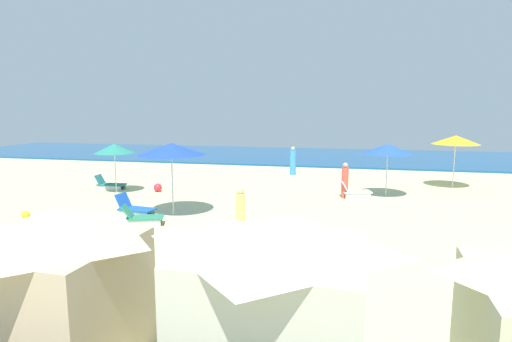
{
  "coord_description": "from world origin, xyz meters",
  "views": [
    {
      "loc": [
        3.86,
        -9.81,
        3.94
      ],
      "look_at": [
        -0.14,
        8.28,
        1.1
      ],
      "focal_mm": 28.96,
      "sensor_mm": 36.0,
      "label": 1
    }
  ],
  "objects_px": {
    "lounge_chair_4_0": "(110,184)",
    "beach_ball_1": "(26,215)",
    "lounge_chair_0_0": "(354,191)",
    "lounge_chair_2_0": "(142,217)",
    "cabana_3": "(274,315)",
    "beachgoer_3": "(345,181)",
    "lounge_chair_2_1": "(134,208)",
    "cabana_2": "(62,287)",
    "beach_ball_0": "(158,187)",
    "umbrella_2": "(171,149)",
    "umbrella_3": "(456,140)",
    "beachgoer_2": "(293,162)",
    "umbrella_0": "(388,149)",
    "beachgoer_0": "(240,212)",
    "umbrella_4": "(114,149)"
  },
  "relations": [
    {
      "from": "beachgoer_2",
      "to": "cabana_2",
      "type": "bearing_deg",
      "value": 140.89
    },
    {
      "from": "beachgoer_0",
      "to": "beach_ball_0",
      "type": "relative_size",
      "value": 4.14
    },
    {
      "from": "lounge_chair_2_0",
      "to": "umbrella_4",
      "type": "distance_m",
      "value": 6.37
    },
    {
      "from": "umbrella_2",
      "to": "beach_ball_0",
      "type": "relative_size",
      "value": 6.85
    },
    {
      "from": "beachgoer_2",
      "to": "beach_ball_1",
      "type": "bearing_deg",
      "value": 109.95
    },
    {
      "from": "umbrella_0",
      "to": "beach_ball_1",
      "type": "distance_m",
      "value": 14.73
    },
    {
      "from": "cabana_3",
      "to": "beachgoer_3",
      "type": "xyz_separation_m",
      "value": [
        0.79,
        13.47,
        -0.6
      ]
    },
    {
      "from": "umbrella_3",
      "to": "beachgoer_3",
      "type": "bearing_deg",
      "value": -145.81
    },
    {
      "from": "cabana_3",
      "to": "lounge_chair_0_0",
      "type": "distance_m",
      "value": 13.69
    },
    {
      "from": "lounge_chair_0_0",
      "to": "lounge_chair_2_0",
      "type": "height_order",
      "value": "lounge_chair_0_0"
    },
    {
      "from": "beach_ball_0",
      "to": "beach_ball_1",
      "type": "bearing_deg",
      "value": -113.51
    },
    {
      "from": "lounge_chair_0_0",
      "to": "umbrella_3",
      "type": "relative_size",
      "value": 0.56
    },
    {
      "from": "cabana_3",
      "to": "lounge_chair_2_1",
      "type": "height_order",
      "value": "cabana_3"
    },
    {
      "from": "lounge_chair_0_0",
      "to": "umbrella_2",
      "type": "distance_m",
      "value": 8.29
    },
    {
      "from": "beachgoer_2",
      "to": "umbrella_3",
      "type": "bearing_deg",
      "value": -141.94
    },
    {
      "from": "umbrella_3",
      "to": "beach_ball_0",
      "type": "bearing_deg",
      "value": -163.74
    },
    {
      "from": "beachgoer_2",
      "to": "beachgoer_3",
      "type": "bearing_deg",
      "value": 171.29
    },
    {
      "from": "beachgoer_0",
      "to": "beachgoer_2",
      "type": "bearing_deg",
      "value": 155.9
    },
    {
      "from": "lounge_chair_2_1",
      "to": "umbrella_4",
      "type": "distance_m",
      "value": 5.11
    },
    {
      "from": "umbrella_2",
      "to": "beachgoer_3",
      "type": "bearing_deg",
      "value": 35.29
    },
    {
      "from": "lounge_chair_2_1",
      "to": "cabana_2",
      "type": "bearing_deg",
      "value": -150.46
    },
    {
      "from": "lounge_chair_4_0",
      "to": "beach_ball_1",
      "type": "bearing_deg",
      "value": 177.79
    },
    {
      "from": "lounge_chair_0_0",
      "to": "lounge_chair_2_0",
      "type": "relative_size",
      "value": 0.99
    },
    {
      "from": "umbrella_0",
      "to": "umbrella_3",
      "type": "relative_size",
      "value": 0.91
    },
    {
      "from": "cabana_2",
      "to": "beachgoer_2",
      "type": "bearing_deg",
      "value": 89.83
    },
    {
      "from": "cabana_3",
      "to": "lounge_chair_4_0",
      "type": "xyz_separation_m",
      "value": [
        -10.45,
        13.0,
        -1.1
      ]
    },
    {
      "from": "lounge_chair_4_0",
      "to": "beachgoer_0",
      "type": "relative_size",
      "value": 0.89
    },
    {
      "from": "lounge_chair_4_0",
      "to": "beach_ball_0",
      "type": "height_order",
      "value": "lounge_chair_4_0"
    },
    {
      "from": "lounge_chair_0_0",
      "to": "beach_ball_0",
      "type": "bearing_deg",
      "value": 79.41
    },
    {
      "from": "umbrella_3",
      "to": "lounge_chair_4_0",
      "type": "xyz_separation_m",
      "value": [
        -16.49,
        -4.04,
        -2.14
      ]
    },
    {
      "from": "umbrella_2",
      "to": "umbrella_4",
      "type": "relative_size",
      "value": 1.17
    },
    {
      "from": "cabana_3",
      "to": "umbrella_2",
      "type": "relative_size",
      "value": 0.98
    },
    {
      "from": "beachgoer_2",
      "to": "umbrella_4",
      "type": "bearing_deg",
      "value": 97.24
    },
    {
      "from": "beachgoer_0",
      "to": "beachgoer_2",
      "type": "xyz_separation_m",
      "value": [
        -0.01,
        12.37,
        -0.02
      ]
    },
    {
      "from": "umbrella_4",
      "to": "beach_ball_1",
      "type": "relative_size",
      "value": 7.6
    },
    {
      "from": "umbrella_2",
      "to": "beachgoer_0",
      "type": "distance_m",
      "value": 4.11
    },
    {
      "from": "lounge_chair_0_0",
      "to": "beachgoer_2",
      "type": "height_order",
      "value": "beachgoer_2"
    },
    {
      "from": "umbrella_2",
      "to": "lounge_chair_2_1",
      "type": "relative_size",
      "value": 1.83
    },
    {
      "from": "lounge_chair_2_1",
      "to": "beachgoer_2",
      "type": "bearing_deg",
      "value": -15.29
    },
    {
      "from": "lounge_chair_2_1",
      "to": "beach_ball_0",
      "type": "distance_m",
      "value": 4.52
    },
    {
      "from": "lounge_chair_4_0",
      "to": "lounge_chair_2_0",
      "type": "bearing_deg",
      "value": -143.43
    },
    {
      "from": "umbrella_2",
      "to": "cabana_2",
      "type": "bearing_deg",
      "value": -76.35
    },
    {
      "from": "umbrella_4",
      "to": "beachgoer_0",
      "type": "xyz_separation_m",
      "value": [
        7.43,
        -5.34,
        -1.28
      ]
    },
    {
      "from": "umbrella_2",
      "to": "lounge_chair_2_1",
      "type": "height_order",
      "value": "umbrella_2"
    },
    {
      "from": "beachgoer_2",
      "to": "beach_ball_0",
      "type": "relative_size",
      "value": 4.28
    },
    {
      "from": "cabana_3",
      "to": "lounge_chair_2_1",
      "type": "bearing_deg",
      "value": 130.7
    },
    {
      "from": "lounge_chair_2_0",
      "to": "cabana_3",
      "type": "bearing_deg",
      "value": -161.36
    },
    {
      "from": "umbrella_4",
      "to": "beachgoer_0",
      "type": "bearing_deg",
      "value": -35.7
    },
    {
      "from": "lounge_chair_2_1",
      "to": "umbrella_4",
      "type": "relative_size",
      "value": 0.64
    },
    {
      "from": "lounge_chair_4_0",
      "to": "beach_ball_0",
      "type": "relative_size",
      "value": 3.69
    }
  ]
}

